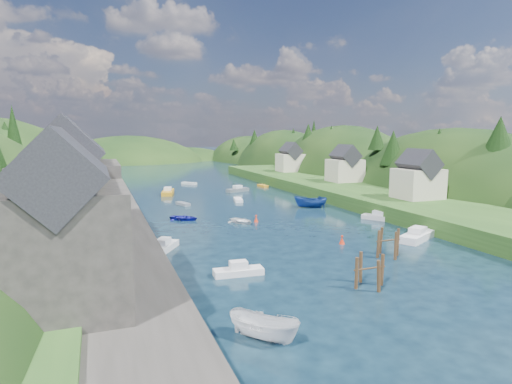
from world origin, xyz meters
name	(u,v)px	position (x,y,z in m)	size (l,w,h in m)	color
ground	(219,197)	(0.00, 50.00, 0.00)	(600.00, 600.00, 0.00)	black
hillside_left	(2,227)	(-45.00, 75.00, -8.03)	(44.00, 245.56, 52.00)	black
hillside_right	(341,202)	(45.00, 75.00, -7.41)	(36.00, 245.56, 48.00)	black
far_hills	(153,183)	(1.22, 174.01, -10.80)	(103.00, 68.00, 44.00)	black
hill_trees	(207,142)	(1.02, 63.74, 11.19)	(91.78, 151.06, 12.47)	black
quay_left	(98,233)	(-24.00, 20.00, 1.00)	(12.00, 110.00, 2.00)	#2D2B28
terrace_left_grass	(36,236)	(-31.00, 20.00, 1.25)	(12.00, 110.00, 2.50)	#234719
quayside_buildings	(73,203)	(-26.00, 6.39, 7.09)	(8.00, 35.84, 12.90)	#2D2B28
boat_sheds	(83,183)	(-26.00, 39.00, 5.27)	(7.00, 21.00, 7.50)	#2D2D30
terrace_right	(348,192)	(25.00, 40.00, 1.20)	(16.00, 120.00, 2.40)	#234719
right_bank_cottages	(340,166)	(28.00, 48.33, 5.84)	(9.00, 59.24, 8.41)	beige
piling_cluster_near	(369,274)	(-1.73, -5.27, 1.15)	(3.19, 2.98, 3.43)	#382314
piling_cluster_far	(388,245)	(5.74, 1.92, 1.24)	(3.06, 2.87, 3.62)	#382314
channel_buoy_near	(342,240)	(3.86, 8.25, 0.48)	(0.70, 0.70, 1.10)	red
channel_buoy_far	(256,219)	(-1.49, 23.94, 0.48)	(0.70, 0.70, 1.10)	red
moored_boats	(274,220)	(0.68, 21.96, 0.61)	(38.27, 92.13, 2.28)	silver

